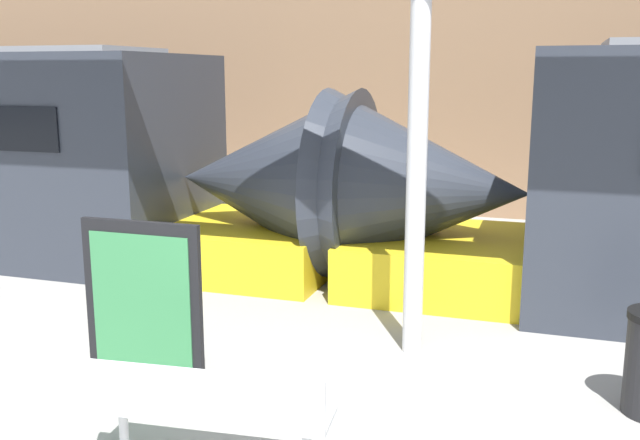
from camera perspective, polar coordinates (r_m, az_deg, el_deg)
station_wall at (r=14.49m, az=11.34°, el=10.17°), size 56.00×0.20×5.00m
bench_near at (r=5.26m, az=-9.01°, el=-14.48°), size 1.79×0.61×0.84m
poster_board at (r=6.50m, az=-13.97°, el=-6.84°), size 1.14×0.07×1.58m
support_column_near at (r=7.09m, az=7.75°, el=4.38°), size 0.20×0.20×3.88m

